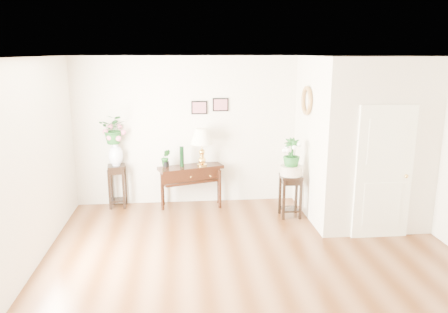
{
  "coord_description": "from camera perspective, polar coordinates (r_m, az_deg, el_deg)",
  "views": [
    {
      "loc": [
        -0.97,
        -5.42,
        2.86
      ],
      "look_at": [
        -0.32,
        1.3,
        1.24
      ],
      "focal_mm": 35.0,
      "sensor_mm": 36.0,
      "label": 1
    }
  ],
  "objects": [
    {
      "name": "partition",
      "position": [
        7.96,
        17.3,
        2.29
      ],
      "size": [
        1.8,
        1.95,
        2.8
      ],
      "primitive_type": "cube",
      "color": "silver",
      "rests_on": "floor"
    },
    {
      "name": "potted_plant",
      "position": [
        8.12,
        -7.62,
        -0.26
      ],
      "size": [
        0.18,
        0.14,
        0.31
      ],
      "primitive_type": "imported",
      "rotation": [
        0.0,
        0.0,
        0.02
      ],
      "color": "#19521B",
      "rests_on": "console_table"
    },
    {
      "name": "floor",
      "position": [
        6.21,
        4.26,
        -14.0
      ],
      "size": [
        6.0,
        5.5,
        0.02
      ],
      "primitive_type": "cube",
      "color": "brown",
      "rests_on": "ground"
    },
    {
      "name": "wall_ornament",
      "position": [
        7.67,
        10.74,
        7.18
      ],
      "size": [
        0.07,
        0.51,
        0.51
      ],
      "primitive_type": "torus",
      "rotation": [
        0.0,
        1.57,
        0.0
      ],
      "color": "#A47548",
      "rests_on": "partition"
    },
    {
      "name": "green_vase",
      "position": [
        8.11,
        -5.54,
        -0.12
      ],
      "size": [
        0.1,
        0.1,
        0.38
      ],
      "primitive_type": "cylinder",
      "rotation": [
        0.0,
        0.0,
        0.32
      ],
      "color": "black",
      "rests_on": "console_table"
    },
    {
      "name": "plant_stand_a",
      "position": [
        8.45,
        -13.73,
        -3.79
      ],
      "size": [
        0.36,
        0.36,
        0.81
      ],
      "primitive_type": "cube",
      "rotation": [
        0.0,
        0.0,
        0.14
      ],
      "color": "black",
      "rests_on": "floor"
    },
    {
      "name": "lily_arrangement",
      "position": [
        8.21,
        -14.15,
        3.42
      ],
      "size": [
        0.59,
        0.54,
        0.54
      ],
      "primitive_type": "imported",
      "rotation": [
        0.0,
        0.0,
        -0.27
      ],
      "color": "#19521B",
      "rests_on": "porcelain_vase"
    },
    {
      "name": "ceramic_bowl",
      "position": [
        7.71,
        8.75,
        -1.85
      ],
      "size": [
        0.43,
        0.43,
        0.17
      ],
      "primitive_type": "cylinder",
      "rotation": [
        0.0,
        0.0,
        -0.13
      ],
      "color": "silver",
      "rests_on": "plant_stand_b"
    },
    {
      "name": "art_print_right",
      "position": [
        8.24,
        -0.45,
        6.79
      ],
      "size": [
        0.3,
        0.02,
        0.25
      ],
      "primitive_type": "cube",
      "color": "black",
      "rests_on": "wall_back"
    },
    {
      "name": "wall_back",
      "position": [
        8.36,
        1.25,
        3.42
      ],
      "size": [
        6.0,
        0.02,
        2.8
      ],
      "primitive_type": "cube",
      "color": "silver",
      "rests_on": "ground"
    },
    {
      "name": "porcelain_vase",
      "position": [
        8.29,
        -13.97,
        0.38
      ],
      "size": [
        0.28,
        0.28,
        0.46
      ],
      "primitive_type": null,
      "rotation": [
        0.0,
        0.0,
        0.06
      ],
      "color": "silver",
      "rests_on": "plant_stand_a"
    },
    {
      "name": "table_lamp",
      "position": [
        8.08,
        -2.91,
        1.18
      ],
      "size": [
        0.45,
        0.45,
        0.71
      ],
      "primitive_type": "cube",
      "rotation": [
        0.0,
        0.0,
        0.11
      ],
      "color": "gold",
      "rests_on": "console_table"
    },
    {
      "name": "wall_front",
      "position": [
        3.2,
        13.27,
        -14.09
      ],
      "size": [
        6.0,
        0.02,
        2.8
      ],
      "primitive_type": "cube",
      "color": "silver",
      "rests_on": "ground"
    },
    {
      "name": "art_print_left",
      "position": [
        8.22,
        -3.25,
        6.4
      ],
      "size": [
        0.3,
        0.02,
        0.25
      ],
      "primitive_type": "cube",
      "color": "black",
      "rests_on": "wall_back"
    },
    {
      "name": "plant_stand_b",
      "position": [
        7.84,
        8.63,
        -5.11
      ],
      "size": [
        0.37,
        0.37,
        0.76
      ],
      "primitive_type": "cube",
      "rotation": [
        0.0,
        0.0,
        -0.02
      ],
      "color": "black",
      "rests_on": "floor"
    },
    {
      "name": "narcissus",
      "position": [
        7.63,
        8.84,
        0.37
      ],
      "size": [
        0.32,
        0.32,
        0.53
      ],
      "primitive_type": "imported",
      "rotation": [
        0.0,
        0.0,
        0.08
      ],
      "color": "#19521B",
      "rests_on": "ceramic_bowl"
    },
    {
      "name": "ceiling",
      "position": [
        5.51,
        4.77,
        12.8
      ],
      "size": [
        6.0,
        5.5,
        0.02
      ],
      "primitive_type": "cube",
      "color": "white",
      "rests_on": "ground"
    },
    {
      "name": "door",
      "position": [
        7.15,
        20.15,
        -2.03
      ],
      "size": [
        0.9,
        0.05,
        2.1
      ],
      "primitive_type": "cube",
      "color": "white",
      "rests_on": "floor"
    },
    {
      "name": "console_table",
      "position": [
        8.26,
        -4.33,
        -3.91
      ],
      "size": [
        1.25,
        0.74,
        0.79
      ],
      "primitive_type": "cube",
      "rotation": [
        0.0,
        0.0,
        0.31
      ],
      "color": "black",
      "rests_on": "floor"
    },
    {
      "name": "wall_left",
      "position": [
        5.97,
        -25.18,
        -2.0
      ],
      "size": [
        0.02,
        5.5,
        2.8
      ],
      "primitive_type": "cube",
      "color": "silver",
      "rests_on": "ground"
    }
  ]
}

